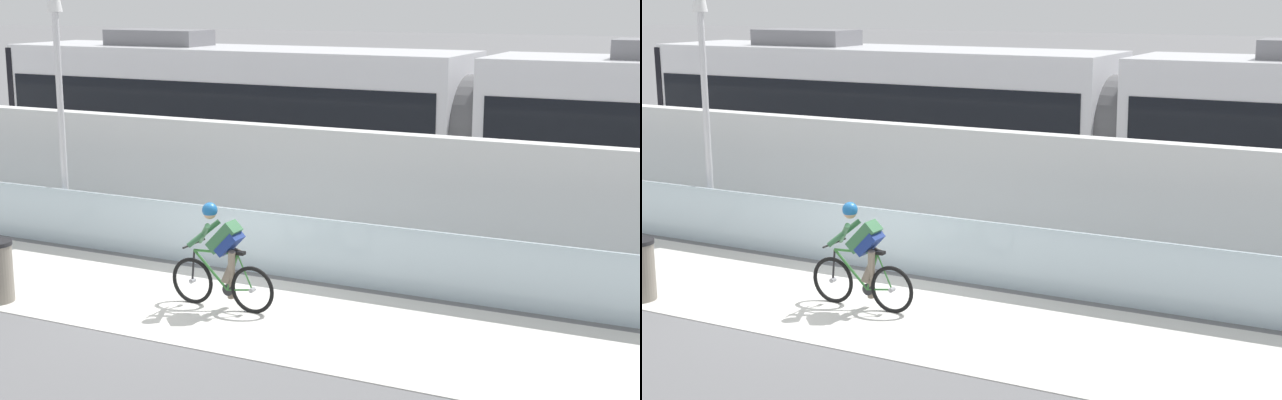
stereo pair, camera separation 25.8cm
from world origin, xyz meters
TOP-DOWN VIEW (x-y plane):
  - ground_plane at (0.00, 0.00)m, footprint 200.00×200.00m
  - bike_path_deck at (0.00, 0.00)m, footprint 32.00×3.20m
  - glass_parapet at (0.00, 1.85)m, footprint 32.00×0.05m
  - concrete_barrier_wall at (0.00, 3.65)m, footprint 32.00×0.36m
  - tram_rail_near at (0.00, 6.13)m, footprint 32.00×0.08m
  - tram_rail_far at (0.00, 7.57)m, footprint 32.00×0.08m
  - tram at (2.33, 6.85)m, footprint 22.56×2.54m
  - cyclist_on_bike at (0.53, 0.00)m, footprint 1.77×0.58m
  - lamp_post_antenna at (-4.29, 2.15)m, footprint 0.28×0.28m

SIDE VIEW (x-z plane):
  - ground_plane at x=0.00m, z-range 0.00..0.00m
  - tram_rail_near at x=0.00m, z-range 0.00..0.01m
  - tram_rail_far at x=0.00m, z-range 0.00..0.01m
  - bike_path_deck at x=0.00m, z-range 0.00..0.01m
  - glass_parapet at x=0.00m, z-range 0.00..1.07m
  - cyclist_on_bike at x=0.53m, z-range -0.02..1.59m
  - concrete_barrier_wall at x=0.00m, z-range 0.00..2.26m
  - tram at x=2.33m, z-range -0.01..3.80m
  - lamp_post_antenna at x=-4.29m, z-range 0.69..5.89m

